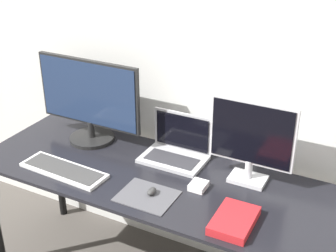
# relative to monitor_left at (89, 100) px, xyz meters

# --- Properties ---
(wall_back) EXTENTS (7.00, 0.05, 2.50)m
(wall_back) POSITION_rel_monitor_left_xyz_m (0.52, 0.22, 0.31)
(wall_back) COLOR silver
(wall_back) RESTS_ON ground_plane
(desk) EXTENTS (1.88, 0.65, 0.70)m
(desk) POSITION_rel_monitor_left_xyz_m (0.52, -0.17, -0.32)
(desk) COLOR black
(desk) RESTS_ON ground_plane
(monitor_left) EXTENTS (0.61, 0.24, 0.46)m
(monitor_left) POSITION_rel_monitor_left_xyz_m (0.00, 0.00, 0.00)
(monitor_left) COLOR black
(monitor_left) RESTS_ON desk
(monitor_right) EXTENTS (0.40, 0.12, 0.41)m
(monitor_right) POSITION_rel_monitor_left_xyz_m (0.90, 0.00, -0.01)
(monitor_right) COLOR silver
(monitor_right) RESTS_ON desk
(laptop) EXTENTS (0.33, 0.22, 0.22)m
(laptop) POSITION_rel_monitor_left_xyz_m (0.50, 0.04, -0.18)
(laptop) COLOR #ADADB2
(laptop) RESTS_ON desk
(keyboard) EXTENTS (0.46, 0.17, 0.02)m
(keyboard) POSITION_rel_monitor_left_xyz_m (0.07, -0.34, -0.23)
(keyboard) COLOR silver
(keyboard) RESTS_ON desk
(mousepad) EXTENTS (0.25, 0.21, 0.00)m
(mousepad) POSITION_rel_monitor_left_xyz_m (0.54, -0.34, -0.23)
(mousepad) COLOR #47474C
(mousepad) RESTS_ON desk
(mouse) EXTENTS (0.04, 0.06, 0.03)m
(mouse) POSITION_rel_monitor_left_xyz_m (0.56, -0.31, -0.22)
(mouse) COLOR #333333
(mouse) RESTS_ON mousepad
(book) EXTENTS (0.16, 0.24, 0.04)m
(book) POSITION_rel_monitor_left_xyz_m (0.96, -0.34, -0.22)
(book) COLOR red
(book) RESTS_ON desk
(power_brick) EXTENTS (0.07, 0.09, 0.03)m
(power_brick) POSITION_rel_monitor_left_xyz_m (0.72, -0.17, -0.22)
(power_brick) COLOR white
(power_brick) RESTS_ON desk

